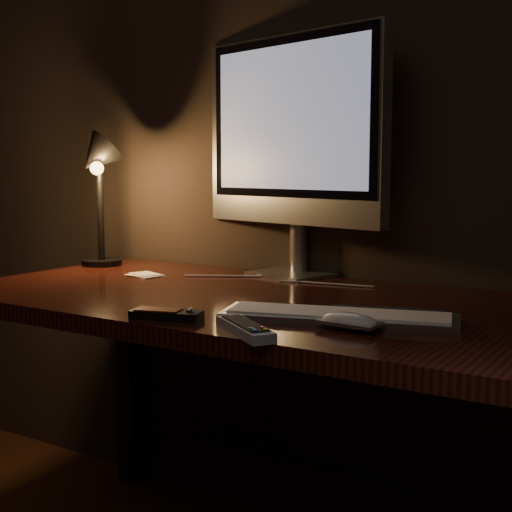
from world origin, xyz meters
The scene contains 10 objects.
desk centered at (0.00, 1.93, 0.62)m, with size 1.60×0.75×0.75m.
monitor centered at (-0.14, 2.18, 1.14)m, with size 0.62×0.23×0.66m.
keyboard centered at (0.23, 1.72, 0.76)m, with size 0.47×0.13×0.02m, color silver.
mousepad centered at (0.30, 1.80, 0.75)m, with size 0.24×0.19×0.00m, color black.
mouse centered at (0.29, 1.66, 0.76)m, with size 0.11×0.06×0.02m, color white.
media_remote centered at (-0.06, 1.54, 0.76)m, with size 0.15×0.09×0.03m.
tv_remote centered at (0.14, 1.52, 0.76)m, with size 0.18×0.14×0.02m.
papers centered at (-0.48, 1.96, 0.75)m, with size 0.10×0.07×0.01m, color white.
desk_lamp centered at (-0.71, 2.02, 1.03)m, with size 0.19×0.21×0.41m.
cable centered at (-0.12, 2.07, 0.75)m, with size 0.00×0.00×0.53m, color white.
Camera 1 is at (0.83, 0.46, 1.05)m, focal length 50.00 mm.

